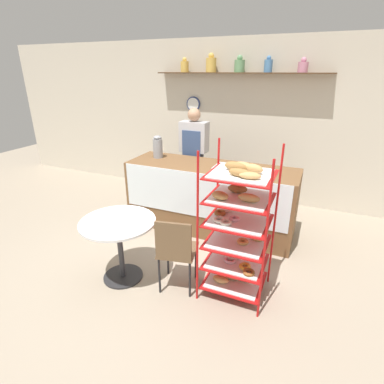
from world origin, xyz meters
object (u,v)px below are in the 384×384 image
Objects in this scene: coffee_carafe at (158,147)px; cafe_chair at (176,248)px; cafe_table at (119,235)px; pastry_rack at (237,226)px; donut_tray_counter at (232,166)px; person_worker at (194,157)px.

cafe_chair is at bearing -55.84° from coffee_carafe.
cafe_table is at bearing -76.61° from coffee_carafe.
pastry_rack is 4.69× the size of coffee_carafe.
cafe_chair is at bearing 4.29° from cafe_table.
donut_tray_counter reaches higher than cafe_table.
coffee_carafe is (-1.03, 1.51, 0.61)m from cafe_chair.
coffee_carafe is 1.18m from donut_tray_counter.
donut_tray_counter is (0.14, 1.46, 0.47)m from cafe_chair.
coffee_carafe is (-0.37, 1.56, 0.58)m from cafe_table.
donut_tray_counter is at bearing -2.40° from coffee_carafe.
person_worker reaches higher than donut_tray_counter.
cafe_chair is 1.93m from coffee_carafe.
cafe_table is 1.71× the size of donut_tray_counter.
donut_tray_counter is (0.78, -0.51, 0.08)m from person_worker.
person_worker is 0.93m from donut_tray_counter.
coffee_carafe is at bearing -67.56° from cafe_chair.
donut_tray_counter is (0.80, 1.51, 0.44)m from cafe_table.
cafe_table is at bearing -166.80° from pastry_rack.
donut_tray_counter is at bearing -107.22° from cafe_chair.
donut_tray_counter reaches higher than cafe_chair.
person_worker is at bearing 124.54° from pastry_rack.
cafe_table is at bearing -7.42° from cafe_chair.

